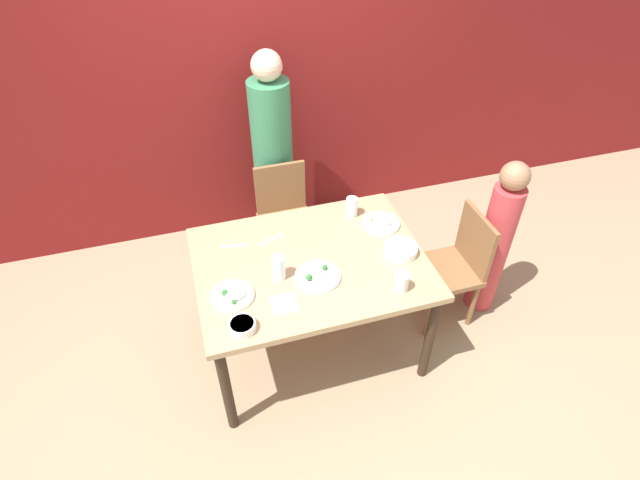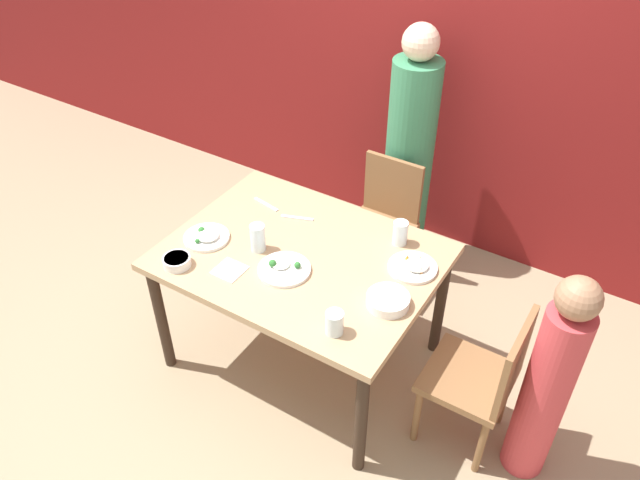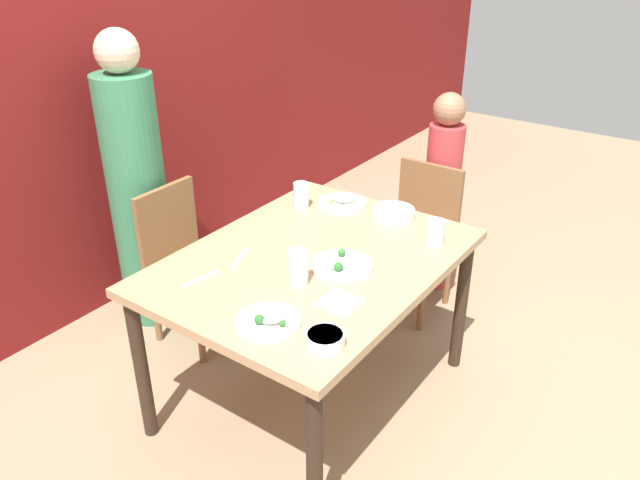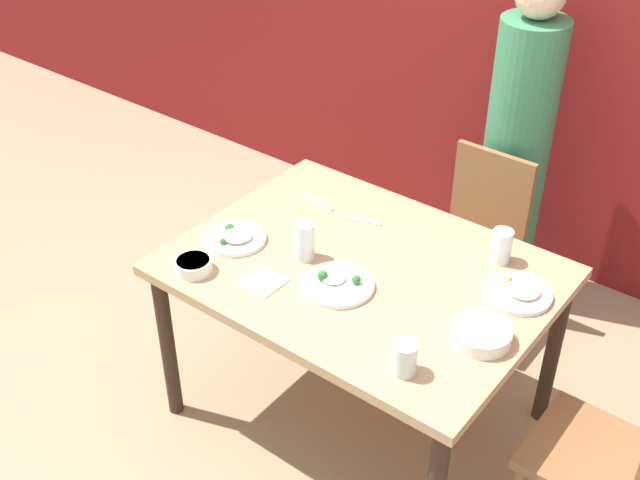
% 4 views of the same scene
% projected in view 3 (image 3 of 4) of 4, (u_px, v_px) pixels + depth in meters
% --- Properties ---
extents(ground_plane, '(10.00, 10.00, 0.00)m').
position_uv_depth(ground_plane, '(314.00, 395.00, 3.01)').
color(ground_plane, '#998466').
extents(wall_back, '(10.00, 0.06, 2.70)m').
position_uv_depth(wall_back, '(72.00, 72.00, 3.15)').
color(wall_back, maroon).
rests_on(wall_back, ground_plane).
extents(dining_table, '(1.35, 1.02, 0.76)m').
position_uv_depth(dining_table, '(313.00, 273.00, 2.69)').
color(dining_table, tan).
rests_on(dining_table, ground_plane).
extents(chair_adult_spot, '(0.40, 0.40, 0.84)m').
position_uv_depth(chair_adult_spot, '(187.00, 260.00, 3.26)').
color(chair_adult_spot, brown).
rests_on(chair_adult_spot, ground_plane).
extents(chair_child_spot, '(0.40, 0.40, 0.84)m').
position_uv_depth(chair_child_spot, '(418.00, 234.00, 3.53)').
color(chair_child_spot, brown).
rests_on(chair_child_spot, ground_plane).
extents(person_adult, '(0.30, 0.30, 1.59)m').
position_uv_depth(person_adult, '(138.00, 194.00, 3.29)').
color(person_adult, '#387F56').
rests_on(person_adult, ground_plane).
extents(person_child, '(0.20, 0.20, 1.20)m').
position_uv_depth(person_child, '(441.00, 197.00, 3.67)').
color(person_child, '#C63D42').
rests_on(person_child, ground_plane).
extents(bowl_curry, '(0.20, 0.20, 0.05)m').
position_uv_depth(bowl_curry, '(394.00, 213.00, 2.98)').
color(bowl_curry, white).
rests_on(bowl_curry, dining_table).
extents(plate_rice_adult, '(0.26, 0.26, 0.06)m').
position_uv_depth(plate_rice_adult, '(341.00, 265.00, 2.57)').
color(plate_rice_adult, white).
rests_on(plate_rice_adult, dining_table).
extents(plate_rice_child, '(0.24, 0.24, 0.05)m').
position_uv_depth(plate_rice_child, '(343.00, 202.00, 3.13)').
color(plate_rice_child, white).
rests_on(plate_rice_child, dining_table).
extents(plate_noodles, '(0.24, 0.24, 0.05)m').
position_uv_depth(plate_noodles, '(269.00, 320.00, 2.22)').
color(plate_noodles, white).
rests_on(plate_noodles, dining_table).
extents(bowl_rice_small, '(0.14, 0.14, 0.05)m').
position_uv_depth(bowl_rice_small, '(325.00, 339.00, 2.10)').
color(bowl_rice_small, white).
rests_on(bowl_rice_small, dining_table).
extents(glass_water_tall, '(0.08, 0.08, 0.13)m').
position_uv_depth(glass_water_tall, '(301.00, 195.00, 3.08)').
color(glass_water_tall, silver).
rests_on(glass_water_tall, dining_table).
extents(glass_water_short, '(0.08, 0.08, 0.15)m').
position_uv_depth(glass_water_short, '(298.00, 267.00, 2.43)').
color(glass_water_short, silver).
rests_on(glass_water_short, dining_table).
extents(glass_water_center, '(0.08, 0.08, 0.11)m').
position_uv_depth(glass_water_center, '(435.00, 232.00, 2.74)').
color(glass_water_center, silver).
rests_on(glass_water_center, dining_table).
extents(napkin_folded, '(0.14, 0.14, 0.01)m').
position_uv_depth(napkin_folded, '(339.00, 303.00, 2.34)').
color(napkin_folded, white).
rests_on(napkin_folded, dining_table).
extents(fork_steel, '(0.18, 0.08, 0.01)m').
position_uv_depth(fork_steel, '(240.00, 258.00, 2.64)').
color(fork_steel, silver).
rests_on(fork_steel, dining_table).
extents(spoon_steel, '(0.18, 0.05, 0.01)m').
position_uv_depth(spoon_steel, '(201.00, 279.00, 2.49)').
color(spoon_steel, silver).
rests_on(spoon_steel, dining_table).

